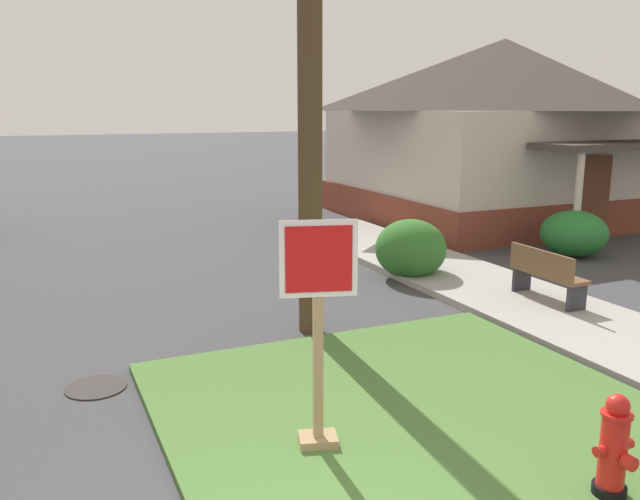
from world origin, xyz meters
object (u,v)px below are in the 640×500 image
at_px(manhole_cover, 96,387).
at_px(street_bench, 546,273).
at_px(fire_hydrant, 614,448).
at_px(stop_sign, 318,340).

relative_size(manhole_cover, street_bench, 0.49).
bearing_deg(fire_hydrant, street_bench, 52.67).
bearing_deg(stop_sign, manhole_cover, 126.85).
distance_m(stop_sign, manhole_cover, 3.17).
xyz_separation_m(fire_hydrant, stop_sign, (-1.86, 1.72, 0.62)).
bearing_deg(street_bench, stop_sign, -152.85).
bearing_deg(fire_hydrant, manhole_cover, 131.61).
bearing_deg(street_bench, manhole_cover, -177.56).
height_order(fire_hydrant, street_bench, street_bench).
height_order(fire_hydrant, manhole_cover, fire_hydrant).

